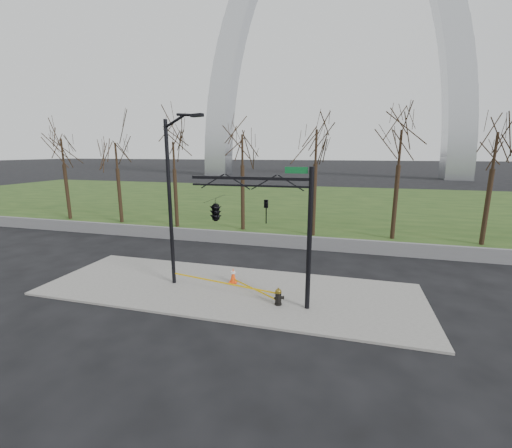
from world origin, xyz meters
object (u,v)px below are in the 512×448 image
(traffic_cone, at_px, (233,275))
(traffic_signal_mast, at_px, (233,210))
(street_light, at_px, (173,192))
(fire_hydrant, at_px, (279,297))

(traffic_cone, xyz_separation_m, traffic_signal_mast, (0.69, -1.88, 3.66))
(traffic_cone, xyz_separation_m, street_light, (-2.65, -0.89, 4.21))
(fire_hydrant, xyz_separation_m, traffic_cone, (-2.70, 1.85, 0.03))
(street_light, bearing_deg, fire_hydrant, 9.21)
(street_light, height_order, traffic_signal_mast, street_light)
(traffic_signal_mast, bearing_deg, fire_hydrant, 0.10)
(fire_hydrant, distance_m, street_light, 6.89)
(traffic_cone, height_order, street_light, street_light)
(traffic_cone, distance_m, street_light, 5.05)
(fire_hydrant, height_order, street_light, street_light)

